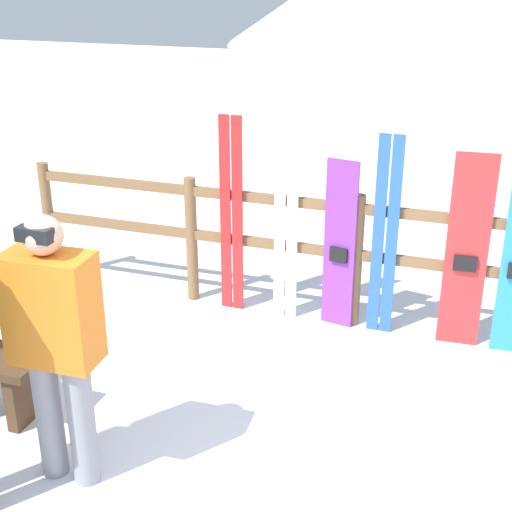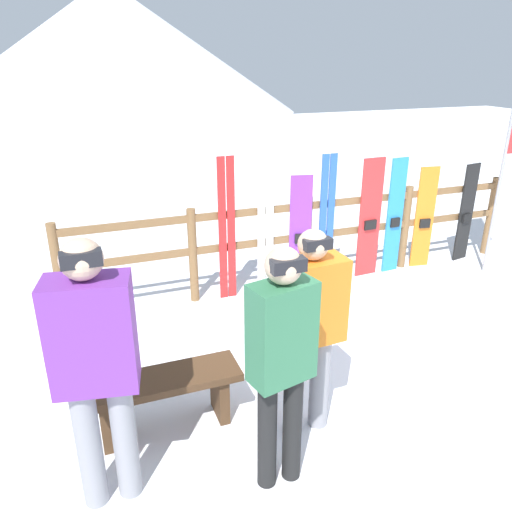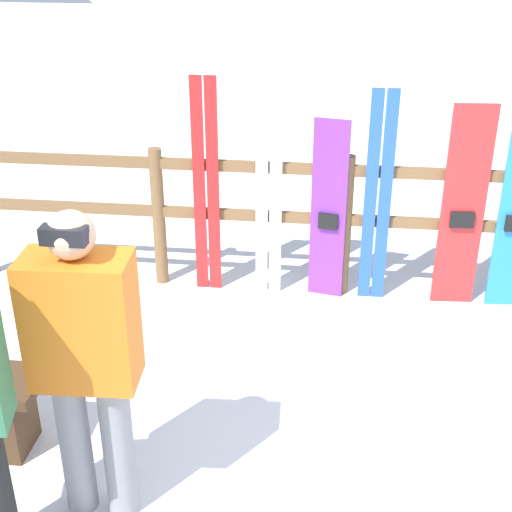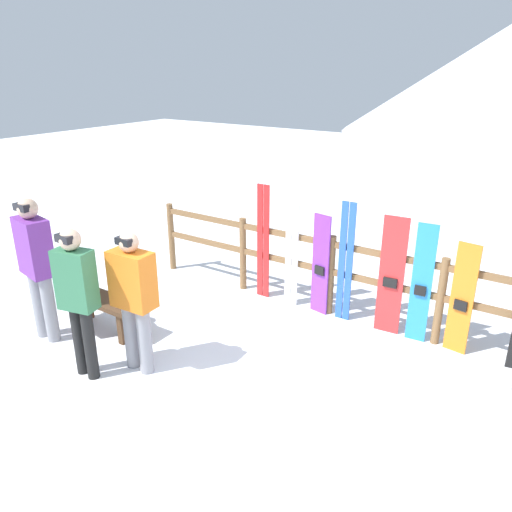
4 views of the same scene
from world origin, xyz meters
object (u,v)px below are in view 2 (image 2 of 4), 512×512
Objects in this scene: person_plaid_green at (282,354)px; ski_pair_white at (266,221)px; person_purple at (96,361)px; bench at (164,391)px; ski_pair_red at (227,230)px; ski_pair_blue at (327,220)px; person_orange at (310,322)px; snowboard_red at (370,219)px; snowboard_purple at (300,233)px; snowboard_orange at (424,218)px; snowboard_black_stripe at (466,213)px; snowboard_blue at (395,217)px.

ski_pair_white is at bearing 70.38° from person_plaid_green.
bench is at bearing 49.66° from person_purple.
ski_pair_blue is at bearing 0.00° from ski_pair_red.
person_purple is (-1.07, 0.25, 0.04)m from person_plaid_green.
person_orange reaches higher than snowboard_red.
person_purple is 1.28× the size of snowboard_purple.
ski_pair_blue reaches higher than snowboard_orange.
snowboard_black_stripe is (3.43, -0.00, -0.17)m from ski_pair_red.
snowboard_red reaches higher than bench.
ski_pair_white is 1.10× the size of ski_pair_blue.
person_purple reaches higher than person_plaid_green.
ski_pair_red is at bearing 179.91° from snowboard_blue.
bench is at bearing -146.73° from snowboard_red.
person_plaid_green is 0.94× the size of person_purple.
ski_pair_blue is at bearing 39.53° from bench.
person_purple is 3.24m from ski_pair_white.
snowboard_blue is (0.99, -0.00, -0.06)m from ski_pair_blue.
snowboard_red is (0.61, -0.00, -0.05)m from ski_pair_blue.
ski_pair_blue is (1.39, 2.35, -0.11)m from person_orange.
person_orange is 2.36m from ski_pair_red.
bench is 0.65× the size of person_purple.
ski_pair_red reaches higher than person_orange.
bench is at bearing -128.95° from ski_pair_white.
person_purple is at bearing -130.34° from bench.
snowboard_purple is at bearing 43.99° from bench.
ski_pair_white is at bearing 50.75° from person_purple.
person_orange is 1.19× the size of snowboard_orange.
snowboard_purple is at bearing -0.45° from ski_pair_white.
snowboard_red is 0.37m from snowboard_blue.
ski_pair_blue is (2.85, 2.51, -0.23)m from person_purple.
person_plaid_green is (0.62, -0.77, 0.66)m from bench.
person_plaid_green is 3.66m from snowboard_red.
snowboard_black_stripe is (3.55, 2.35, -0.25)m from person_orange.
person_purple is 1.17× the size of snowboard_red.
snowboard_black_stripe is at bearing -0.06° from ski_pair_red.
ski_pair_red is 0.94× the size of ski_pair_white.
ski_pair_red is at bearing 60.29° from bench.
person_orange is at bearing -140.51° from snowboard_orange.
person_plaid_green is at bearing -109.62° from ski_pair_white.
ski_pair_red is 1.20× the size of snowboard_purple.
snowboard_purple reaches higher than bench.
person_purple reaches higher than snowboard_orange.
ski_pair_red is (1.13, 1.98, 0.51)m from bench.
ski_pair_blue is 1.20× the size of snowboard_black_stripe.
ski_pair_red is at bearing 179.90° from snowboard_red.
ski_pair_white is 1.18× the size of snowboard_blue.
snowboard_red is 1.02× the size of snowboard_blue.
ski_pair_white is 1.42m from snowboard_red.
ski_pair_red is at bearing 180.00° from ski_pair_white.
bench is at bearing -156.52° from snowboard_black_stripe.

